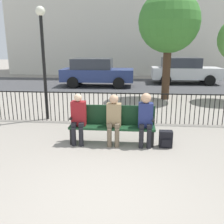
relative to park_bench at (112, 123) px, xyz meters
name	(u,v)px	position (x,y,z in m)	size (l,w,h in m)	color
ground_plane	(99,200)	(0.00, -2.45, -0.50)	(80.00, 80.00, 0.00)	gray
park_bench	(112,123)	(0.00, 0.00, 0.00)	(2.07, 0.45, 0.92)	#14381E
seated_person_0	(78,117)	(-0.81, -0.13, 0.18)	(0.34, 0.39, 1.23)	black
seated_person_1	(114,117)	(0.05, -0.13, 0.19)	(0.34, 0.39, 1.23)	brown
seated_person_2	(146,116)	(0.80, -0.13, 0.22)	(0.34, 0.39, 1.28)	black
backpack	(166,139)	(1.29, -0.20, -0.31)	(0.30, 0.23, 0.40)	black
fence_railing	(116,105)	(-0.02, 1.66, 0.06)	(9.01, 0.03, 0.95)	black
tree_0	(169,23)	(1.92, 5.44, 2.78)	(2.58, 2.58, 4.61)	#422D1E
lamp_post	(43,46)	(-2.30, 1.86, 1.81)	(0.28, 0.28, 3.47)	black
street_surface	(126,85)	(0.00, 9.55, -0.50)	(24.00, 6.00, 0.01)	#3D3D3F
parked_car_0	(96,72)	(-1.74, 8.86, 0.34)	(4.20, 1.94, 1.62)	navy
parked_car_1	(184,70)	(3.65, 10.44, 0.34)	(4.20, 1.94, 1.62)	silver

